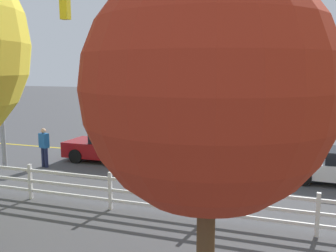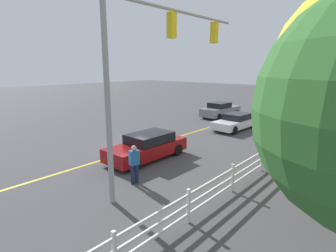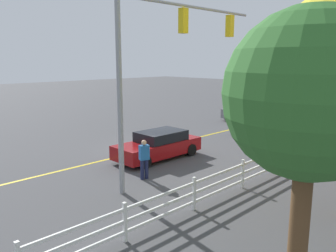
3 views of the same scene
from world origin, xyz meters
name	(u,v)px [view 1 (image 1 of 3)]	position (x,y,z in m)	size (l,w,h in m)	color
ground_plane	(148,155)	(0.00, 0.00, 0.00)	(120.00, 120.00, 0.00)	#444447
lane_center_stripe	(230,161)	(-4.00, 0.00, 0.00)	(28.00, 0.16, 0.01)	gold
signal_assembly	(45,39)	(2.65, 4.08, 5.32)	(7.97, 0.37, 7.55)	gray
car_0	(117,147)	(0.85, 1.67, 0.69)	(4.68, 1.94, 1.40)	maroon
pedestrian	(44,146)	(3.40, 3.50, 0.93)	(0.46, 0.37, 1.69)	#191E3F
white_rail_fence	(155,195)	(-3.00, 6.98, 0.60)	(26.10, 0.10, 1.15)	white
tree_2	(208,89)	(-5.44, 11.22, 3.89)	(3.72, 3.72, 5.76)	brown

